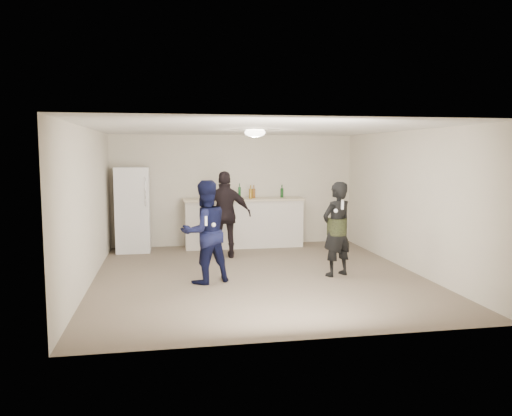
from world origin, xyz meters
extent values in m
plane|color=#6B5B4C|center=(0.00, 0.00, 0.00)|extent=(6.00, 6.00, 0.00)
plane|color=silver|center=(0.00, 0.00, 2.50)|extent=(6.00, 6.00, 0.00)
plane|color=beige|center=(0.00, 3.00, 1.25)|extent=(6.00, 0.00, 6.00)
plane|color=beige|center=(0.00, -3.00, 1.25)|extent=(6.00, 0.00, 6.00)
plane|color=beige|center=(-2.75, 0.00, 1.25)|extent=(0.00, 6.00, 6.00)
plane|color=beige|center=(2.75, 0.00, 1.25)|extent=(0.00, 6.00, 6.00)
cube|color=beige|center=(0.17, 2.67, 0.53)|extent=(2.60, 0.56, 1.05)
cube|color=beige|center=(0.17, 2.67, 1.07)|extent=(2.68, 0.64, 0.04)
cube|color=white|center=(-2.24, 2.60, 0.90)|extent=(0.70, 0.70, 1.80)
cylinder|color=#BABABE|center=(-1.96, 2.23, 1.30)|extent=(0.02, 0.02, 0.60)
ellipsoid|color=white|center=(0.00, 0.30, 2.45)|extent=(0.36, 0.36, 0.16)
cylinder|color=silver|center=(-0.60, 2.56, 1.18)|extent=(0.08, 0.08, 0.17)
imported|color=#101545|center=(-0.93, -0.28, 0.83)|extent=(0.99, 0.89, 1.67)
imported|color=black|center=(1.32, -0.23, 0.81)|extent=(0.70, 0.59, 1.62)
cylinder|color=#2E3819|center=(1.32, -0.23, 0.85)|extent=(0.34, 0.34, 0.28)
imported|color=black|center=(-0.37, 1.59, 0.87)|extent=(1.05, 0.51, 1.74)
cube|color=silver|center=(-0.93, -0.56, 1.05)|extent=(0.04, 0.04, 0.15)
sphere|color=white|center=(-0.81, -0.53, 0.98)|extent=(0.07, 0.07, 0.07)
cube|color=silver|center=(1.32, -0.48, 1.25)|extent=(0.04, 0.04, 0.15)
sphere|color=white|center=(1.22, -0.45, 1.15)|extent=(0.07, 0.07, 0.07)
cylinder|color=#124115|center=(1.06, 2.78, 1.19)|extent=(0.07, 0.07, 0.21)
cylinder|color=#8D6314|center=(0.31, 2.60, 1.20)|extent=(0.08, 0.08, 0.22)
cylinder|color=brown|center=(0.41, 2.75, 1.20)|extent=(0.07, 0.07, 0.21)
cylinder|color=#15491E|center=(0.05, 2.54, 1.22)|extent=(0.06, 0.06, 0.26)
cylinder|color=silver|center=(-0.46, 2.73, 1.17)|extent=(0.07, 0.07, 0.16)
camera|label=1|loc=(-1.51, -8.25, 2.11)|focal=35.00mm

